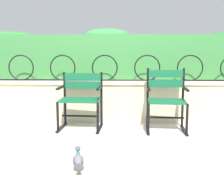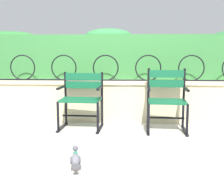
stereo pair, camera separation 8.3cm
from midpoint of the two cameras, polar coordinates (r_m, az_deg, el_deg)
ground_plane at (r=4.03m, az=0.49°, el=-8.02°), size 60.00×60.00×0.00m
stone_wall at (r=4.87m, az=1.00°, el=-1.04°), size 7.23×0.41×0.67m
iron_arch_fence at (r=4.74m, az=-0.55°, el=5.06°), size 6.69×0.02×0.42m
hedge_row at (r=5.31m, az=1.17°, el=7.79°), size 7.08×0.67×0.88m
park_chair_left at (r=4.40m, az=-5.42°, el=-0.54°), size 0.64×0.55×0.83m
park_chair_right at (r=4.33m, az=11.14°, el=-0.67°), size 0.59×0.55×0.90m
pigeon_near_chairs at (r=2.90m, az=-6.30°, el=-12.44°), size 0.13×0.29×0.22m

